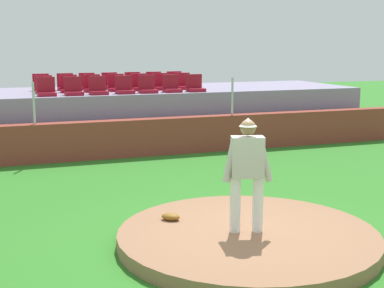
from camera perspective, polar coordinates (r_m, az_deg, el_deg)
name	(u,v)px	position (r m, az deg, el deg)	size (l,w,h in m)	color
ground_plane	(247,244)	(8.42, 5.76, -10.24)	(60.00, 60.00, 0.00)	#2C7322
pitchers_mound	(248,237)	(8.38, 5.78, -9.59)	(3.89, 3.89, 0.20)	#926549
pitcher	(247,166)	(8.06, 5.74, -2.33)	(0.74, 0.37, 1.71)	silver
baseball	(256,214)	(9.03, 6.69, -7.20)	(0.07, 0.07, 0.07)	white
fielding_glove	(171,217)	(8.78, -2.22, -7.53)	(0.30, 0.20, 0.11)	brown
brick_barrier	(134,138)	(14.70, -6.03, 0.64)	(16.52, 0.40, 0.99)	brown
fence_post_left	(34,103)	(14.18, -16.06, 4.09)	(0.06, 0.06, 1.05)	silver
fence_post_right	(232,96)	(15.49, 4.20, 4.95)	(0.06, 0.06, 1.05)	silver
bleacher_platform	(114,116)	(17.05, -8.07, 2.94)	(15.13, 3.79, 1.58)	gray
stadium_chair_0	(46,90)	(15.33, -14.84, 5.42)	(0.48, 0.44, 0.50)	maroon
stadium_chair_1	(74,89)	(15.38, -12.16, 5.55)	(0.48, 0.44, 0.50)	maroon
stadium_chair_2	(98,89)	(15.47, -9.68, 5.66)	(0.48, 0.44, 0.50)	maroon
stadium_chair_3	(124,88)	(15.63, -7.01, 5.77)	(0.48, 0.44, 0.50)	maroon
stadium_chair_4	(147,87)	(15.79, -4.64, 5.86)	(0.48, 0.44, 0.50)	maroon
stadium_chair_5	(172,87)	(16.01, -2.13, 5.95)	(0.48, 0.44, 0.50)	maroon
stadium_chair_6	(195,86)	(16.20, 0.31, 6.01)	(0.48, 0.44, 0.50)	maroon
stadium_chair_7	(44,88)	(16.19, -15.06, 5.65)	(0.48, 0.44, 0.50)	maroon
stadium_chair_8	(69,87)	(16.29, -12.60, 5.79)	(0.48, 0.44, 0.50)	maroon
stadium_chair_9	(92,86)	(16.36, -10.26, 5.89)	(0.48, 0.44, 0.50)	maroon
stadium_chair_10	(117,86)	(16.50, -7.81, 5.99)	(0.48, 0.44, 0.50)	maroon
stadium_chair_11	(139,85)	(16.65, -5.51, 6.08)	(0.48, 0.44, 0.50)	maroon
stadium_chair_12	(161,85)	(16.86, -3.23, 6.16)	(0.48, 0.44, 0.50)	maroon
stadium_chair_13	(183,84)	(17.03, -0.93, 6.22)	(0.48, 0.44, 0.50)	maroon
stadium_chair_14	(41,85)	(17.09, -15.33, 5.87)	(0.48, 0.44, 0.50)	maroon
stadium_chair_15	(66,85)	(17.15, -12.95, 5.99)	(0.48, 0.44, 0.50)	maroon
stadium_chair_16	(88,84)	(17.25, -10.76, 6.09)	(0.48, 0.44, 0.50)	maroon
stadium_chair_17	(110,84)	(17.38, -8.46, 6.19)	(0.48, 0.44, 0.50)	maroon
stadium_chair_18	(133,83)	(17.54, -6.11, 6.28)	(0.48, 0.44, 0.50)	maroon
stadium_chair_19	(154,83)	(17.70, -3.91, 6.35)	(0.48, 0.44, 0.50)	maroon
stadium_chair_20	(175,82)	(17.93, -1.76, 6.42)	(0.48, 0.44, 0.50)	maroon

